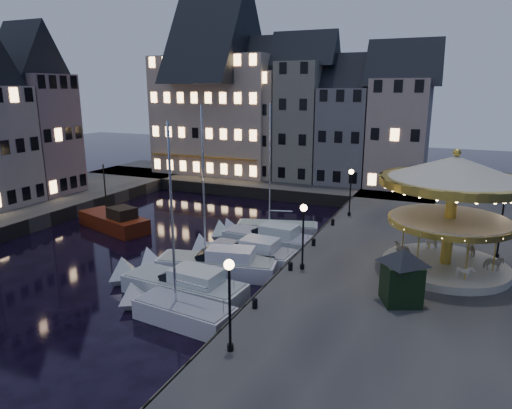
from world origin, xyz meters
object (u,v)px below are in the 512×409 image
at_px(motorboat_e, 265,239).
at_px(red_fishing_boat, 115,222).
at_px(ticket_kiosk, 403,266).
at_px(bollard_c, 314,242).
at_px(motorboat_a, 176,311).
at_px(motorboat_d, 245,254).
at_px(motorboat_f, 271,230).
at_px(streetlamp_c, 351,186).
at_px(motorboat_b, 179,286).
at_px(streetlamp_a, 229,292).
at_px(bollard_b, 290,266).
at_px(motorboat_c, 211,264).
at_px(streetlamp_d, 502,219).
at_px(carousel, 453,192).
at_px(bollard_a, 255,303).
at_px(bollard_d, 333,222).
at_px(streetlamp_b, 303,227).

distance_m(motorboat_e, red_fishing_boat, 14.08).
height_order(motorboat_e, ticket_kiosk, ticket_kiosk).
xyz_separation_m(bollard_c, red_fishing_boat, (-18.60, 0.69, -0.90)).
bearing_deg(motorboat_a, ticket_kiosk, 21.23).
height_order(motorboat_d, motorboat_f, motorboat_f).
bearing_deg(streetlamp_c, motorboat_e, -125.93).
height_order(motorboat_f, red_fishing_boat, motorboat_f).
bearing_deg(bollard_c, motorboat_b, -124.91).
xyz_separation_m(streetlamp_a, motorboat_f, (-5.76, 19.11, -3.49)).
xyz_separation_m(bollard_b, motorboat_a, (-4.38, -6.16, -1.07)).
distance_m(streetlamp_c, motorboat_c, 15.52).
distance_m(streetlamp_d, bollard_b, 14.27).
relative_size(bollard_b, motorboat_d, 0.08).
height_order(streetlamp_a, ticket_kiosk, streetlamp_a).
distance_m(motorboat_b, carousel, 17.40).
bearing_deg(bollard_a, red_fishing_boat, 148.97).
relative_size(streetlamp_c, carousel, 0.48).
bearing_deg(streetlamp_c, motorboat_c, -114.71).
distance_m(bollard_a, bollard_d, 16.00).
bearing_deg(bollard_d, motorboat_d, -121.68).
bearing_deg(red_fishing_boat, motorboat_f, 16.24).
xyz_separation_m(motorboat_e, motorboat_f, (-0.58, 2.75, -0.12)).
height_order(streetlamp_a, motorboat_a, motorboat_a).
bearing_deg(bollard_c, streetlamp_d, 11.86).
bearing_deg(ticket_kiosk, bollard_a, -151.55).
bearing_deg(motorboat_c, motorboat_e, 80.07).
distance_m(streetlamp_c, streetlamp_d, 13.04).
distance_m(red_fishing_boat, ticket_kiosk, 26.58).
bearing_deg(motorboat_f, motorboat_b, -93.36).
relative_size(carousel, ticket_kiosk, 2.53).
distance_m(motorboat_b, motorboat_e, 10.44).
bearing_deg(motorboat_f, motorboat_a, -87.16).
distance_m(bollard_d, motorboat_b, 15.23).
relative_size(motorboat_c, motorboat_e, 1.44).
relative_size(streetlamp_b, carousel, 0.48).
bearing_deg(bollard_b, red_fishing_boat, 162.99).
relative_size(red_fishing_boat, carousel, 0.93).
height_order(bollard_c, motorboat_c, motorboat_c).
bearing_deg(motorboat_a, streetlamp_d, 40.01).
bearing_deg(bollard_c, bollard_b, -90.00).
height_order(streetlamp_c, ticket_kiosk, streetlamp_c).
bearing_deg(ticket_kiosk, streetlamp_d, 61.15).
distance_m(motorboat_e, motorboat_f, 2.82).
bearing_deg(ticket_kiosk, motorboat_c, 170.57).
xyz_separation_m(streetlamp_d, red_fishing_boat, (-30.50, -1.81, -3.32)).
distance_m(motorboat_f, red_fishing_boat, 14.00).
bearing_deg(bollard_c, motorboat_c, -140.28).
xyz_separation_m(streetlamp_b, bollard_d, (-0.60, 10.00, -2.41)).
relative_size(streetlamp_a, red_fishing_boat, 0.52).
distance_m(motorboat_e, ticket_kiosk, 14.53).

